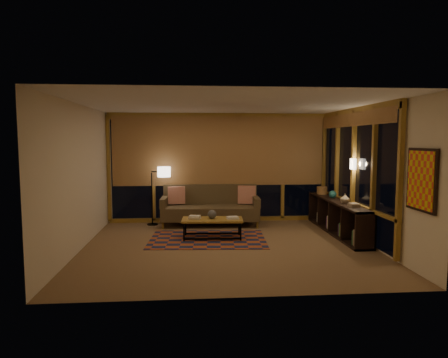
{
  "coord_description": "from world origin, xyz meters",
  "views": [
    {
      "loc": [
        -0.68,
        -7.47,
        2.04
      ],
      "look_at": [
        -0.04,
        0.38,
        1.27
      ],
      "focal_mm": 32.0,
      "sensor_mm": 36.0,
      "label": 1
    }
  ],
  "objects": [
    {
      "name": "wall_art",
      "position": [
        2.71,
        -1.85,
        1.45
      ],
      "size": [
        0.06,
        0.74,
        0.94
      ],
      "primitive_type": null,
      "color": "#EE3C26",
      "rests_on": "walls"
    },
    {
      "name": "window_wall_back",
      "position": [
        0.0,
        2.43,
        1.35
      ],
      "size": [
        5.3,
        0.16,
        2.6
      ],
      "primitive_type": null,
      "color": "olive",
      "rests_on": "walls"
    },
    {
      "name": "pillow_right",
      "position": [
        0.66,
        2.11,
        0.69
      ],
      "size": [
        0.45,
        0.22,
        0.43
      ],
      "primitive_type": null,
      "rotation": [
        0.0,
        0.0,
        -0.2
      ],
      "color": "red",
      "rests_on": "sofa"
    },
    {
      "name": "book_stack_a",
      "position": [
        -0.63,
        0.68,
        0.45
      ],
      "size": [
        0.3,
        0.26,
        0.08
      ],
      "primitive_type": null,
      "rotation": [
        0.0,
        0.0,
        -0.25
      ],
      "color": "silver",
      "rests_on": "coffee_table"
    },
    {
      "name": "book_stack_b",
      "position": [
        0.15,
        0.62,
        0.44
      ],
      "size": [
        0.27,
        0.23,
        0.05
      ],
      "primitive_type": null,
      "rotation": [
        0.0,
        0.0,
        0.13
      ],
      "color": "silver",
      "rests_on": "coffee_table"
    },
    {
      "name": "floor_lamp",
      "position": [
        -1.64,
        2.14,
        0.71
      ],
      "size": [
        0.55,
        0.46,
        1.42
      ],
      "primitive_type": null,
      "rotation": [
        0.0,
        0.0,
        -0.39
      ],
      "color": "black",
      "rests_on": "floor"
    },
    {
      "name": "ceramic_pot",
      "position": [
        -0.27,
        0.68,
        0.51
      ],
      "size": [
        0.21,
        0.21,
        0.19
      ],
      "primitive_type": "sphere",
      "rotation": [
        0.0,
        0.0,
        -0.16
      ],
      "color": "black",
      "rests_on": "coffee_table"
    },
    {
      "name": "coffee_table",
      "position": [
        -0.26,
        0.66,
        0.21
      ],
      "size": [
        1.28,
        0.63,
        0.42
      ],
      "primitive_type": null,
      "rotation": [
        0.0,
        0.0,
        -0.05
      ],
      "color": "olive",
      "rests_on": "floor"
    },
    {
      "name": "vase",
      "position": [
        2.49,
        0.5,
        0.83
      ],
      "size": [
        0.2,
        0.2,
        0.2
      ],
      "primitive_type": "imported",
      "rotation": [
        0.0,
        0.0,
        0.02
      ],
      "color": "tan",
      "rests_on": "bookshelf"
    },
    {
      "name": "wall_sconce",
      "position": [
        2.62,
        0.45,
        1.55
      ],
      "size": [
        0.12,
        0.18,
        0.22
      ],
      "primitive_type": null,
      "color": "white",
      "rests_on": "walls"
    },
    {
      "name": "sofa",
      "position": [
        -0.24,
        1.98,
        0.47
      ],
      "size": [
        2.33,
        1.03,
        0.94
      ],
      "primitive_type": null,
      "rotation": [
        0.0,
        0.0,
        -0.04
      ],
      "color": "brown",
      "rests_on": "floor"
    },
    {
      "name": "window_wall_right",
      "position": [
        2.68,
        0.6,
        1.35
      ],
      "size": [
        0.16,
        3.7,
        2.6
      ],
      "primitive_type": null,
      "color": "olive",
      "rests_on": "walls"
    },
    {
      "name": "bookshelf",
      "position": [
        2.49,
        0.92,
        0.37
      ],
      "size": [
        0.4,
        2.92,
        0.73
      ],
      "primitive_type": null,
      "color": "black",
      "rests_on": "floor"
    },
    {
      "name": "shelf_book_stack",
      "position": [
        2.49,
        0.03,
        0.76
      ],
      "size": [
        0.18,
        0.24,
        0.06
      ],
      "primitive_type": null,
      "rotation": [
        0.0,
        0.0,
        -0.13
      ],
      "color": "silver",
      "rests_on": "bookshelf"
    },
    {
      "name": "ceiling",
      "position": [
        0.0,
        0.0,
        2.7
      ],
      "size": [
        5.5,
        5.0,
        0.01
      ],
      "primitive_type": "cube",
      "color": "silver",
      "rests_on": "walls"
    },
    {
      "name": "teal_bowl",
      "position": [
        2.49,
        1.22,
        0.82
      ],
      "size": [
        0.22,
        0.22,
        0.17
      ],
      "primitive_type": "sphere",
      "rotation": [
        0.0,
        0.0,
        -0.32
      ],
      "color": "#1E5E5D",
      "rests_on": "bookshelf"
    },
    {
      "name": "basket",
      "position": [
        2.47,
        1.91,
        0.82
      ],
      "size": [
        0.3,
        0.3,
        0.18
      ],
      "primitive_type": "cylinder",
      "rotation": [
        0.0,
        0.0,
        -0.23
      ],
      "color": "#A96D3C",
      "rests_on": "bookshelf"
    },
    {
      "name": "area_rug",
      "position": [
        -0.36,
        0.57,
        0.01
      ],
      "size": [
        2.46,
        1.72,
        0.01
      ],
      "primitive_type": "cube",
      "rotation": [
        0.0,
        0.0,
        -0.06
      ],
      "color": "#A2441D",
      "rests_on": "floor"
    },
    {
      "name": "pillow_left",
      "position": [
        -1.05,
        2.15,
        0.68
      ],
      "size": [
        0.42,
        0.18,
        0.41
      ],
      "primitive_type": null,
      "rotation": [
        0.0,
        0.0,
        0.1
      ],
      "color": "red",
      "rests_on": "sofa"
    },
    {
      "name": "walls",
      "position": [
        0.0,
        0.0,
        1.35
      ],
      "size": [
        5.51,
        5.01,
        2.7
      ],
      "color": "#F3E4C7",
      "rests_on": "floor"
    },
    {
      "name": "floor",
      "position": [
        0.0,
        0.0,
        0.0
      ],
      "size": [
        5.5,
        5.0,
        0.01
      ],
      "primitive_type": "cube",
      "color": "brown",
      "rests_on": "ground"
    }
  ]
}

